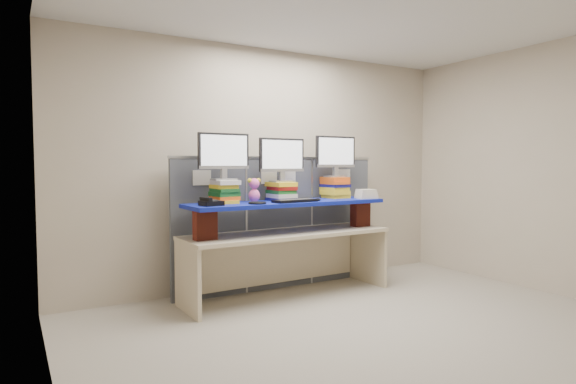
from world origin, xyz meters
TOP-DOWN VIEW (x-y plane):
  - room at (0.00, 0.00)m, footprint 5.00×4.00m
  - cubicle_partition at (-0.00, 1.78)m, footprint 2.60×0.06m
  - desk at (-0.10, 1.40)m, footprint 2.35×0.76m
  - brick_pier_left at (-1.08, 1.32)m, footprint 0.22×0.12m
  - brick_pier_right at (0.88, 1.38)m, footprint 0.22×0.12m
  - blue_board at (-0.10, 1.40)m, footprint 2.26×0.64m
  - book_stack_left at (-0.80, 1.50)m, footprint 0.26×0.31m
  - book_stack_center at (-0.12, 1.52)m, footprint 0.26×0.31m
  - book_stack_right at (0.62, 1.55)m, footprint 0.27×0.31m
  - monitor_left at (-0.81, 1.50)m, footprint 0.55×0.16m
  - monitor_center at (-0.11, 1.52)m, footprint 0.55×0.16m
  - monitor_right at (0.63, 1.54)m, footprint 0.55×0.16m
  - keyboard at (-0.10, 1.25)m, footprint 0.51×0.21m
  - mouse at (0.20, 1.28)m, footprint 0.07×0.10m
  - desk_phone at (-1.04, 1.28)m, footprint 0.22×0.20m
  - headset at (-0.55, 1.25)m, footprint 0.24×0.24m
  - plush_toy at (-0.48, 1.47)m, footprint 0.15×0.11m
  - binder_stack at (0.90, 1.31)m, footprint 0.25×0.21m

SIDE VIEW (x-z plane):
  - desk at x=-0.10m, z-range 0.21..0.92m
  - cubicle_partition at x=0.00m, z-range 0.00..1.53m
  - brick_pier_left at x=-1.08m, z-range 0.71..1.00m
  - brick_pier_right at x=0.88m, z-range 0.71..1.00m
  - blue_board at x=-0.10m, z-range 1.00..1.04m
  - headset at x=-0.55m, z-range 1.04..1.06m
  - keyboard at x=-0.10m, z-range 1.04..1.07m
  - mouse at x=0.20m, z-range 1.04..1.07m
  - desk_phone at x=-1.04m, z-range 1.03..1.11m
  - binder_stack at x=0.90m, z-range 1.04..1.15m
  - book_stack_center at x=-0.12m, z-range 1.04..1.25m
  - book_stack_left at x=-0.80m, z-range 1.04..1.28m
  - book_stack_right at x=0.62m, z-range 1.04..1.29m
  - plush_toy at x=-0.48m, z-range 1.04..1.30m
  - room at x=0.00m, z-range 0.00..2.80m
  - monitor_center at x=-0.11m, z-range 1.28..1.76m
  - monitor_left at x=-0.81m, z-range 1.31..1.79m
  - monitor_right at x=0.63m, z-range 1.32..1.80m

